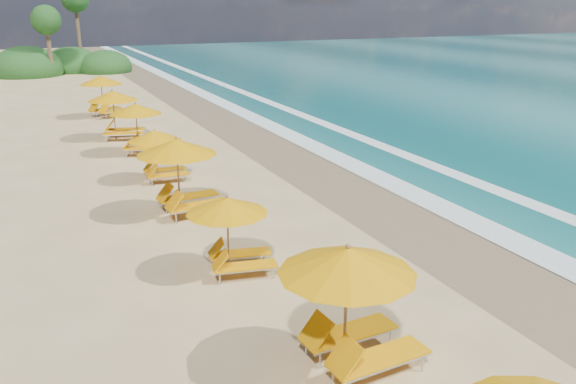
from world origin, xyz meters
The scene contains 10 objects.
ground centered at (0.00, 0.00, 0.00)m, with size 160.00×160.00×0.00m, color tan.
wet_sand centered at (4.00, 0.00, 0.01)m, with size 4.00×160.00×0.01m, color #826A4D.
surf_foam centered at (6.70, 0.00, 0.03)m, with size 4.00×160.00×0.01m.
station_3 centered at (-1.77, -6.86, 1.42)m, with size 2.84×2.65×2.54m.
station_4 centered at (-2.42, -2.09, 1.16)m, with size 2.49×2.38×2.07m.
station_5 centered at (-2.42, 2.67, 1.44)m, with size 2.87×2.68×2.57m.
station_6 centered at (-2.31, 6.67, 1.14)m, with size 2.26×2.11×2.04m.
station_7 centered at (-2.15, 11.15, 1.31)m, with size 3.09×3.09×2.34m.
station_8 centered at (-2.58, 14.69, 1.39)m, with size 3.07×2.97×2.48m.
station_9 centered at (-2.32, 21.03, 1.41)m, with size 3.32×3.32×2.51m.
Camera 1 is at (-6.83, -15.06, 6.58)m, focal length 36.71 mm.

